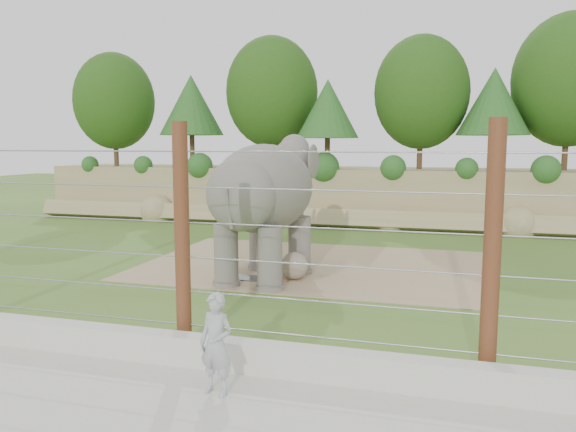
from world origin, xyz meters
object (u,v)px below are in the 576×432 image
(elephant, at_px, (264,209))
(stone_ball, at_px, (294,266))
(barrier_fence, at_px, (182,239))
(zookeeper, at_px, (216,344))

(elephant, distance_m, stone_ball, 1.71)
(elephant, bearing_deg, barrier_fence, -79.78)
(elephant, xyz_separation_m, barrier_fence, (0.35, -5.44, 0.10))
(elephant, height_order, barrier_fence, barrier_fence)
(elephant, relative_size, stone_ball, 6.36)
(elephant, height_order, zookeeper, elephant)
(elephant, bearing_deg, stone_ball, 17.04)
(barrier_fence, bearing_deg, stone_ball, 85.48)
(stone_ball, distance_m, barrier_fence, 5.83)
(barrier_fence, distance_m, zookeeper, 2.22)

